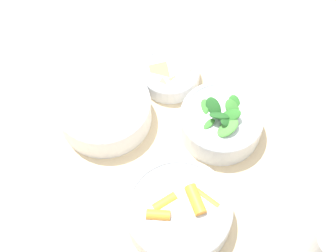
{
  "coord_description": "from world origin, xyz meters",
  "views": [
    {
      "loc": [
        -0.42,
        0.36,
        1.59
      ],
      "look_at": [
        -0.06,
        0.05,
        0.79
      ],
      "focal_mm": 50.0,
      "sensor_mm": 36.0,
      "label": 1
    }
  ],
  "objects_px": {
    "bowl_beans_hotdog": "(105,111)",
    "bowl_cookies": "(170,74)",
    "cup": "(330,247)",
    "bowl_carrots": "(179,212)",
    "bowl_greens": "(221,122)"
  },
  "relations": [
    {
      "from": "bowl_carrots",
      "to": "bowl_beans_hotdog",
      "type": "height_order",
      "value": "bowl_carrots"
    },
    {
      "from": "bowl_carrots",
      "to": "bowl_greens",
      "type": "xyz_separation_m",
      "value": [
        0.08,
        -0.19,
        0.0
      ]
    },
    {
      "from": "bowl_beans_hotdog",
      "to": "cup",
      "type": "relative_size",
      "value": 2.29
    },
    {
      "from": "bowl_carrots",
      "to": "bowl_greens",
      "type": "height_order",
      "value": "bowl_greens"
    },
    {
      "from": "bowl_beans_hotdog",
      "to": "cup",
      "type": "xyz_separation_m",
      "value": [
        -0.48,
        -0.11,
        0.01
      ]
    },
    {
      "from": "bowl_beans_hotdog",
      "to": "bowl_cookies",
      "type": "distance_m",
      "value": 0.17
    },
    {
      "from": "bowl_carrots",
      "to": "cup",
      "type": "relative_size",
      "value": 2.31
    },
    {
      "from": "bowl_carrots",
      "to": "bowl_beans_hotdog",
      "type": "distance_m",
      "value": 0.26
    },
    {
      "from": "bowl_greens",
      "to": "bowl_cookies",
      "type": "relative_size",
      "value": 1.28
    },
    {
      "from": "bowl_cookies",
      "to": "cup",
      "type": "distance_m",
      "value": 0.47
    },
    {
      "from": "bowl_greens",
      "to": "cup",
      "type": "distance_m",
      "value": 0.31
    },
    {
      "from": "bowl_carrots",
      "to": "bowl_cookies",
      "type": "relative_size",
      "value": 1.48
    },
    {
      "from": "bowl_cookies",
      "to": "cup",
      "type": "height_order",
      "value": "cup"
    },
    {
      "from": "bowl_carrots",
      "to": "bowl_greens",
      "type": "distance_m",
      "value": 0.21
    },
    {
      "from": "bowl_beans_hotdog",
      "to": "bowl_cookies",
      "type": "relative_size",
      "value": 1.46
    }
  ]
}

